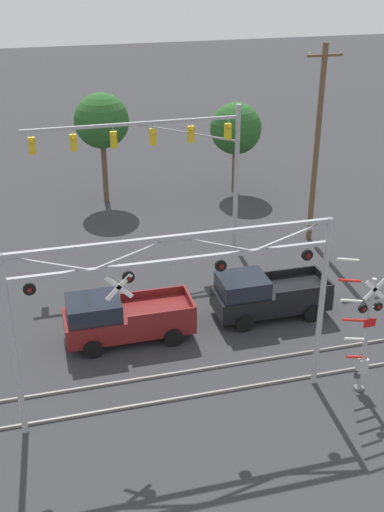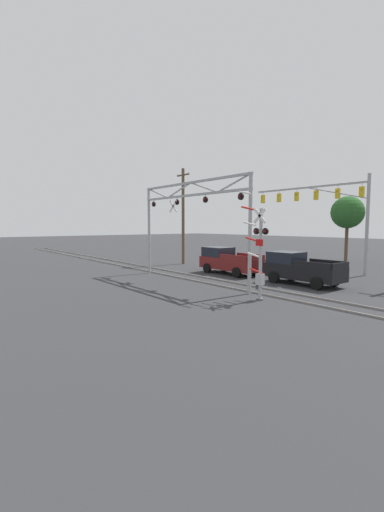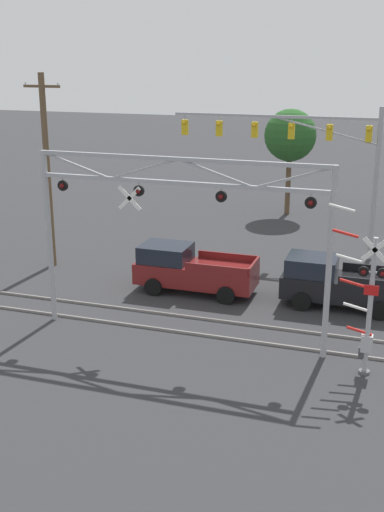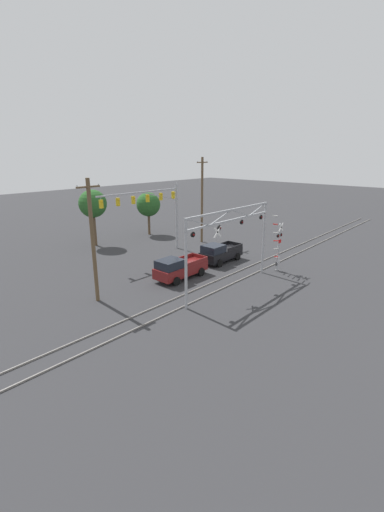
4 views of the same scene
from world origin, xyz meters
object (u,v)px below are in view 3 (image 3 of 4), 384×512
at_px(pickup_truck_lead, 190,269).
at_px(pickup_truck_following, 337,283).
at_px(crossing_signal_mast, 366,309).
at_px(crossing_gantry, 179,212).
at_px(utility_pole_left, 47,170).
at_px(background_tree_beyond_span, 290,136).
at_px(traffic_signal_span, 316,150).

height_order(pickup_truck_lead, pickup_truck_following, same).
relative_size(crossing_signal_mast, pickup_truck_following, 1.12).
xyz_separation_m(crossing_signal_mast, pickup_truck_lead, (-7.57, 5.35, -1.22)).
distance_m(crossing_gantry, crossing_signal_mast, 6.93).
height_order(pickup_truck_lead, utility_pole_left, utility_pole_left).
distance_m(crossing_gantry, background_tree_beyond_span, 19.77).
distance_m(utility_pole_left, background_tree_beyond_span, 16.49).
relative_size(crossing_signal_mast, utility_pole_left, 0.61).
bearing_deg(background_tree_beyond_span, traffic_signal_span, -71.82).
bearing_deg(background_tree_beyond_span, crossing_gantry, -90.97).
xyz_separation_m(pickup_truck_lead, background_tree_beyond_span, (1.46, 15.21, 3.97)).
relative_size(crossing_gantry, traffic_signal_span, 1.01).
bearing_deg(utility_pole_left, crossing_gantry, -34.54).
bearing_deg(crossing_signal_mast, crossing_gantry, 172.98).
bearing_deg(traffic_signal_span, utility_pole_left, -153.03).
bearing_deg(pickup_truck_lead, crossing_gantry, -76.08).
height_order(crossing_gantry, utility_pole_left, utility_pole_left).
height_order(crossing_gantry, pickup_truck_lead, crossing_gantry).
bearing_deg(crossing_signal_mast, background_tree_beyond_span, 106.54).
height_order(traffic_signal_span, pickup_truck_lead, traffic_signal_span).
height_order(crossing_gantry, background_tree_beyond_span, background_tree_beyond_span).
xyz_separation_m(crossing_signal_mast, pickup_truck_following, (-1.41, 5.61, -1.22)).
height_order(crossing_gantry, crossing_signal_mast, crossing_gantry).
bearing_deg(pickup_truck_following, pickup_truck_lead, -177.57).
relative_size(utility_pole_left, background_tree_beyond_span, 1.36).
height_order(crossing_signal_mast, traffic_signal_span, traffic_signal_span).
bearing_deg(pickup_truck_following, background_tree_beyond_span, 107.43).
relative_size(pickup_truck_lead, pickup_truck_following, 1.05).
xyz_separation_m(pickup_truck_lead, pickup_truck_following, (6.16, 0.26, -0.00)).
xyz_separation_m(crossing_signal_mast, traffic_signal_span, (-3.47, 12.52, 3.11)).
bearing_deg(utility_pole_left, pickup_truck_lead, -10.06).
xyz_separation_m(traffic_signal_span, background_tree_beyond_span, (-2.64, 8.04, -0.35)).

